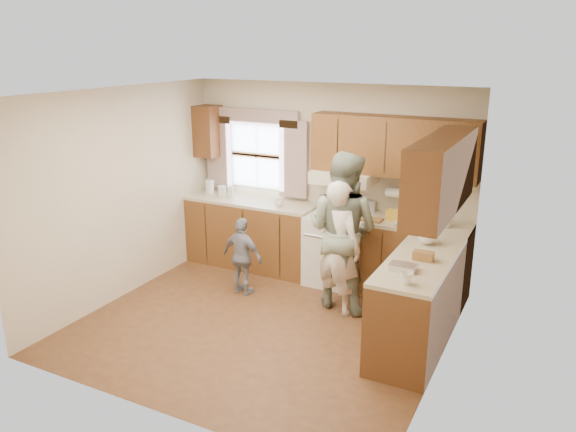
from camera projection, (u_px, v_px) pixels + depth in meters
The scene contains 6 objects.
room at pixel (262, 216), 5.82m from camera, with size 3.80×3.80×3.80m.
kitchen_fixtures at pixel (353, 232), 6.59m from camera, with size 3.80×2.25×2.15m.
stove at pixel (339, 248), 7.14m from camera, with size 0.76×0.67×1.07m.
woman_left at pixel (338, 247), 6.28m from camera, with size 0.57×0.37×1.55m, color beige.
woman_right at pixel (342, 231), 6.39m from camera, with size 0.89×0.69×1.83m, color #2C463C.
child at pixel (243, 256), 6.81m from camera, with size 0.57×0.24×0.97m, color gray.
Camera 1 is at (2.76, -4.84, 2.95)m, focal length 35.00 mm.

